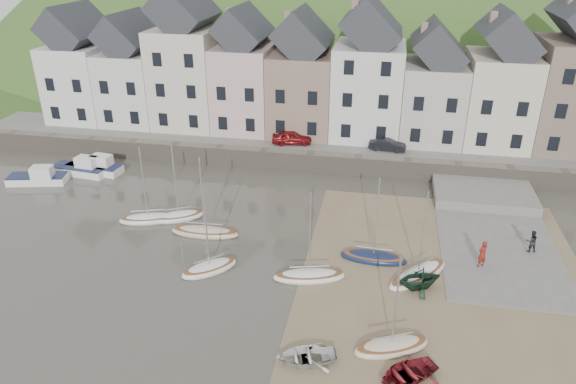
% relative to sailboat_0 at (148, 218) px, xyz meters
% --- Properties ---
extents(ground, '(160.00, 160.00, 0.00)m').
position_rel_sailboat_0_xyz_m(ground, '(10.70, -4.98, -0.26)').
color(ground, '#423D34').
rests_on(ground, ground).
extents(quay_land, '(90.00, 30.00, 1.50)m').
position_rel_sailboat_0_xyz_m(quay_land, '(10.70, 27.02, 0.49)').
color(quay_land, '#3F5E25').
rests_on(quay_land, ground).
extents(quay_street, '(70.00, 7.00, 0.10)m').
position_rel_sailboat_0_xyz_m(quay_street, '(10.70, 15.52, 1.29)').
color(quay_street, slate).
rests_on(quay_street, quay_land).
extents(seawall, '(70.00, 1.20, 1.80)m').
position_rel_sailboat_0_xyz_m(seawall, '(10.70, 12.02, 0.64)').
color(seawall, slate).
rests_on(seawall, ground).
extents(beach, '(18.00, 26.00, 0.06)m').
position_rel_sailboat_0_xyz_m(beach, '(21.70, -4.98, -0.23)').
color(beach, '#7B644A').
rests_on(beach, ground).
extents(slipway, '(8.00, 18.00, 0.12)m').
position_rel_sailboat_0_xyz_m(slipway, '(25.70, 3.02, -0.20)').
color(slipway, slate).
rests_on(slipway, ground).
extents(hillside, '(134.40, 84.00, 84.00)m').
position_rel_sailboat_0_xyz_m(hillside, '(5.70, 55.02, -18.26)').
color(hillside, '#3F5E25').
rests_on(hillside, ground).
extents(townhouse_terrace, '(61.05, 8.00, 13.93)m').
position_rel_sailboat_0_xyz_m(townhouse_terrace, '(12.46, 19.02, 7.06)').
color(townhouse_terrace, silver).
rests_on(townhouse_terrace, quay_land).
extents(sailboat_0, '(4.64, 2.83, 6.32)m').
position_rel_sailboat_0_xyz_m(sailboat_0, '(0.00, 0.00, 0.00)').
color(sailboat_0, white).
rests_on(sailboat_0, ground).
extents(sailboat_1, '(4.09, 3.17, 6.32)m').
position_rel_sailboat_0_xyz_m(sailboat_1, '(2.15, 0.78, 0.00)').
color(sailboat_1, white).
rests_on(sailboat_1, ground).
extents(sailboat_2, '(5.13, 1.71, 6.32)m').
position_rel_sailboat_0_xyz_m(sailboat_2, '(4.92, -1.12, -0.00)').
color(sailboat_2, beige).
rests_on(sailboat_2, ground).
extents(sailboat_3, '(3.84, 3.68, 6.32)m').
position_rel_sailboat_0_xyz_m(sailboat_3, '(6.75, -5.54, 0.00)').
color(sailboat_3, white).
rests_on(sailboat_3, ground).
extents(sailboat_4, '(4.85, 2.61, 6.32)m').
position_rel_sailboat_0_xyz_m(sailboat_4, '(13.27, -5.18, -0.00)').
color(sailboat_4, white).
rests_on(sailboat_4, ground).
extents(sailboat_5, '(4.54, 1.69, 6.32)m').
position_rel_sailboat_0_xyz_m(sailboat_5, '(17.19, -2.24, -0.00)').
color(sailboat_5, '#151E42').
rests_on(sailboat_5, ground).
extents(sailboat_6, '(4.55, 4.86, 6.32)m').
position_rel_sailboat_0_xyz_m(sailboat_6, '(20.08, -3.72, -0.00)').
color(sailboat_6, white).
rests_on(sailboat_6, ground).
extents(sailboat_7, '(4.42, 3.11, 6.32)m').
position_rel_sailboat_0_xyz_m(sailboat_7, '(18.51, -10.74, 0.00)').
color(sailboat_7, beige).
rests_on(sailboat_7, ground).
extents(motorboat_0, '(5.38, 2.29, 1.70)m').
position_rel_sailboat_0_xyz_m(motorboat_0, '(-8.69, 7.96, 0.32)').
color(motorboat_0, white).
rests_on(motorboat_0, ground).
extents(motorboat_1, '(5.26, 2.81, 1.70)m').
position_rel_sailboat_0_xyz_m(motorboat_1, '(-12.42, 4.73, 0.32)').
color(motorboat_1, white).
rests_on(motorboat_1, ground).
extents(motorboat_2, '(5.48, 2.30, 1.70)m').
position_rel_sailboat_0_xyz_m(motorboat_2, '(-9.81, 7.32, 0.32)').
color(motorboat_2, white).
rests_on(motorboat_2, ground).
extents(rowboat_white, '(3.60, 3.00, 0.64)m').
position_rel_sailboat_0_xyz_m(rowboat_white, '(14.20, -12.43, 0.12)').
color(rowboat_white, silver).
rests_on(rowboat_white, beach).
extents(rowboat_green, '(3.60, 3.41, 1.49)m').
position_rel_sailboat_0_xyz_m(rowboat_green, '(20.06, -4.95, 0.54)').
color(rowboat_green, '#153020').
rests_on(rowboat_green, beach).
extents(rowboat_red, '(3.90, 3.69, 0.66)m').
position_rel_sailboat_0_xyz_m(rowboat_red, '(19.29, -12.64, 0.12)').
color(rowboat_red, maroon).
rests_on(rowboat_red, beach).
extents(person_red, '(0.82, 0.76, 1.88)m').
position_rel_sailboat_0_xyz_m(person_red, '(24.14, -1.77, 0.80)').
color(person_red, maroon).
rests_on(person_red, slipway).
extents(person_dark, '(0.85, 0.70, 1.60)m').
position_rel_sailboat_0_xyz_m(person_dark, '(27.73, 0.79, 0.66)').
color(person_dark, '#212327').
rests_on(person_dark, slipway).
extents(car_left, '(4.03, 2.18, 1.30)m').
position_rel_sailboat_0_xyz_m(car_left, '(8.48, 14.52, 1.99)').
color(car_left, maroon).
rests_on(car_left, quay_street).
extents(car_right, '(3.52, 1.54, 1.13)m').
position_rel_sailboat_0_xyz_m(car_right, '(17.60, 14.52, 1.90)').
color(car_right, black).
rests_on(car_right, quay_street).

